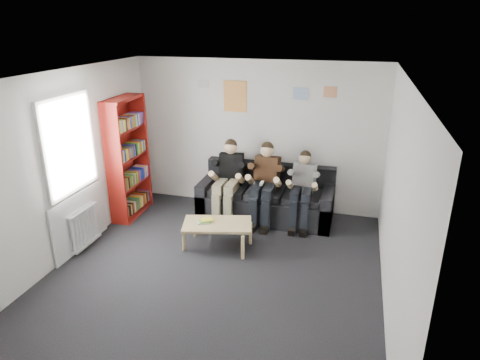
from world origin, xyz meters
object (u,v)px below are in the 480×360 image
(person_right, at_px, (302,190))
(person_middle, at_px, (264,184))
(coffee_table, at_px, (217,226))
(person_left, at_px, (228,180))
(bookshelf, at_px, (128,158))
(sofa, at_px, (266,199))

(person_right, bearing_deg, person_middle, -171.03)
(coffee_table, xyz_separation_m, person_left, (-0.16, 1.10, 0.33))
(person_right, bearing_deg, bookshelf, -165.04)
(coffee_table, distance_m, person_right, 1.61)
(person_left, height_order, person_right, person_left)
(coffee_table, bearing_deg, bookshelf, 157.90)
(person_middle, bearing_deg, bookshelf, -166.74)
(sofa, bearing_deg, person_middle, -90.00)
(person_right, bearing_deg, person_left, -171.33)
(sofa, distance_m, coffee_table, 1.40)
(coffee_table, relative_size, person_left, 0.75)
(bookshelf, xyz_separation_m, person_middle, (2.36, 0.34, -0.37))
(person_left, bearing_deg, bookshelf, -176.90)
(person_left, height_order, person_middle, same)
(sofa, relative_size, person_left, 1.68)
(person_left, bearing_deg, person_right, -7.88)
(person_middle, distance_m, person_right, 0.65)
(sofa, xyz_separation_m, bookshelf, (-2.36, -0.55, 0.74))
(bookshelf, bearing_deg, sofa, 10.30)
(coffee_table, xyz_separation_m, person_right, (1.14, 1.11, 0.29))
(bookshelf, height_order, coffee_table, bookshelf)
(person_right, bearing_deg, sofa, 171.08)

